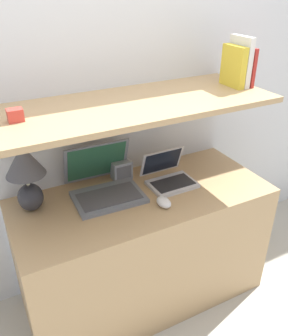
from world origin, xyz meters
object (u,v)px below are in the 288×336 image
(book_white, at_px, (240,61))
(table_lamp, at_px, (26,171))
(computer_mouse, at_px, (164,202))
(book_yellow, at_px, (233,66))
(book_red, at_px, (244,66))
(shelf_gadget, at_px, (15,115))
(router_box, at_px, (121,170))
(laptop_large, at_px, (104,185))
(laptop_small, at_px, (169,177))

(book_white, bearing_deg, table_lamp, 176.53)
(computer_mouse, relative_size, book_white, 0.39)
(table_lamp, distance_m, book_yellow, 1.19)
(book_red, bearing_deg, book_white, 180.00)
(book_white, distance_m, shelf_gadget, 1.17)
(table_lamp, distance_m, router_box, 0.55)
(laptop_large, bearing_deg, book_red, -2.73)
(laptop_small, height_order, book_white, book_white)
(laptop_small, relative_size, book_white, 0.99)
(laptop_large, xyz_separation_m, book_white, (0.79, -0.04, 0.57))
(table_lamp, height_order, book_red, book_red)
(book_red, height_order, shelf_gadget, book_red)
(laptop_large, bearing_deg, table_lamp, 175.18)
(router_box, height_order, book_red, book_red)
(book_yellow, bearing_deg, laptop_large, 177.01)
(table_lamp, height_order, book_white, book_white)
(table_lamp, xyz_separation_m, router_box, (0.52, 0.07, -0.16))
(table_lamp, height_order, shelf_gadget, shelf_gadget)
(book_red, xyz_separation_m, shelf_gadget, (-1.20, 0.00, -0.07))
(router_box, bearing_deg, laptop_small, -37.62)
(table_lamp, xyz_separation_m, book_red, (1.19, -0.07, 0.38))
(router_box, relative_size, book_red, 0.54)
(book_yellow, relative_size, shelf_gadget, 3.35)
(computer_mouse, height_order, shelf_gadget, shelf_gadget)
(book_red, relative_size, book_white, 0.79)
(laptop_small, distance_m, shelf_gadget, 0.88)
(book_red, relative_size, shelf_gadget, 3.19)
(table_lamp, relative_size, book_red, 1.74)
(computer_mouse, relative_size, book_red, 0.49)
(book_red, xyz_separation_m, book_white, (-0.03, 0.00, 0.03))
(table_lamp, bearing_deg, book_red, -3.38)
(laptop_small, relative_size, router_box, 2.31)
(shelf_gadget, bearing_deg, computer_mouse, -18.86)
(book_red, bearing_deg, table_lamp, 176.62)
(computer_mouse, height_order, book_white, book_white)
(book_red, height_order, book_white, book_white)
(computer_mouse, distance_m, book_red, 0.85)
(laptop_large, height_order, shelf_gadget, shelf_gadget)
(book_white, bearing_deg, book_red, 0.00)
(shelf_gadget, bearing_deg, book_white, 0.00)
(book_yellow, bearing_deg, table_lamp, 176.40)
(laptop_large, bearing_deg, laptop_small, -9.73)
(router_box, xyz_separation_m, book_white, (0.64, -0.14, 0.57))
(laptop_small, distance_m, book_white, 0.72)
(laptop_large, bearing_deg, book_yellow, -2.99)
(computer_mouse, height_order, book_red, book_red)
(table_lamp, bearing_deg, laptop_small, -7.24)
(table_lamp, distance_m, computer_mouse, 0.68)
(table_lamp, relative_size, computer_mouse, 3.55)
(computer_mouse, bearing_deg, router_box, 102.20)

